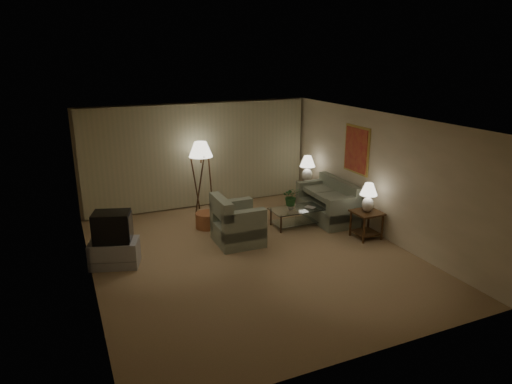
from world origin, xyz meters
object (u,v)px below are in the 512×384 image
crt_tv (112,227)px  tv_cabinet (115,253)px  side_table_near (367,220)px  coffee_table (297,214)px  armchair (238,224)px  sofa (327,204)px  floor_lamp (202,176)px  table_lamp_near (368,195)px  vase (291,206)px  side_table_far (307,189)px  table_lamp_far (307,167)px  ottoman (207,220)px

crt_tv → tv_cabinet: bearing=0.0°
side_table_near → coffee_table: (-1.04, 1.25, -0.14)m
armchair → coffee_table: size_ratio=0.83×
sofa → side_table_near: sofa is taller
crt_tv → floor_lamp: size_ratio=0.43×
table_lamp_near → coffee_table: table_lamp_near is taller
vase → armchair: bearing=-165.7°
armchair → table_lamp_near: 2.85m
side_table_far → table_lamp_far: (0.00, 0.00, 0.62)m
sofa → vase: bearing=-82.4°
table_lamp_far → ottoman: table_lamp_far is taller
side_table_far → crt_tv: size_ratio=0.77×
side_table_far → tv_cabinet: 5.50m
table_lamp_near → side_table_near: bearing=0.0°
table_lamp_far → tv_cabinet: 5.56m
side_table_near → ottoman: size_ratio=1.12×
table_lamp_far → ottoman: (-2.99, -0.62, -0.84)m
side_table_near → table_lamp_near: size_ratio=0.94×
coffee_table → vase: 0.27m
sofa → armchair: size_ratio=1.75×
table_lamp_near → vase: size_ratio=3.90×
armchair → floor_lamp: bearing=3.7°
floor_lamp → vase: size_ratio=11.02×
side_table_near → table_lamp_near: (-0.00, 0.00, 0.56)m
side_table_near → floor_lamp: floor_lamp is taller
crt_tv → vase: (4.01, 0.45, -0.29)m
side_table_near → side_table_far: (-0.00, 2.60, -0.03)m
side_table_near → sofa: bearing=96.3°
table_lamp_far → floor_lamp: size_ratio=0.39×
sofa → floor_lamp: bearing=-120.9°
coffee_table → vase: bearing=180.0°
side_table_far → crt_tv: 5.52m
side_table_far → tv_cabinet: (-5.20, -1.80, -0.14)m
tv_cabinet → side_table_near: bearing=9.0°
crt_tv → armchair: bearing=19.5°
side_table_near → table_lamp_far: size_ratio=0.85×
table_lamp_far → coffee_table: table_lamp_far is taller
table_lamp_near → crt_tv: (-5.20, 0.80, -0.19)m
crt_tv → coffee_table: bearing=23.9°
floor_lamp → ottoman: bearing=-101.9°
tv_cabinet → vase: 4.04m
side_table_far → crt_tv: bearing=-160.9°
table_lamp_far → tv_cabinet: size_ratio=0.69×
armchair → table_lamp_far: size_ratio=1.44×
crt_tv → floor_lamp: 3.32m
table_lamp_far → tv_cabinet: (-5.20, -1.80, -0.76)m
sofa → tv_cabinet: 5.08m
coffee_table → table_lamp_far: bearing=52.4°
side_table_far → floor_lamp: bearing=170.8°
tv_cabinet → vase: size_ratio=6.18×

